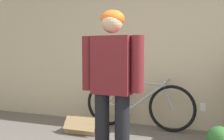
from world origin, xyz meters
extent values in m
cube|color=beige|center=(0.00, 2.61, 1.30)|extent=(8.00, 0.06, 2.60)
cube|color=white|center=(0.55, 2.57, 0.35)|extent=(0.08, 0.01, 0.12)
cylinder|color=black|center=(-0.37, 0.93, 0.38)|extent=(0.15, 0.15, 0.76)
cylinder|color=black|center=(-0.16, 0.93, 0.38)|extent=(0.15, 0.15, 0.76)
cube|color=maroon|center=(-0.27, 0.93, 1.04)|extent=(0.40, 0.21, 0.57)
cylinder|color=maroon|center=(-0.52, 0.93, 1.06)|extent=(0.12, 0.12, 0.54)
cylinder|color=maroon|center=(-0.01, 0.93, 1.06)|extent=(0.12, 0.12, 0.54)
sphere|color=#DBB28E|center=(-0.27, 0.93, 1.46)|extent=(0.21, 0.21, 0.21)
ellipsoid|color=orange|center=(-0.27, 0.94, 1.49)|extent=(0.24, 0.22, 0.17)
torus|color=black|center=(-0.88, 2.37, 0.35)|extent=(0.69, 0.05, 0.69)
torus|color=black|center=(0.13, 2.36, 0.35)|extent=(0.69, 0.05, 0.69)
cylinder|color=#999EA3|center=(-0.69, 2.37, 0.32)|extent=(0.39, 0.04, 0.09)
cylinder|color=#999EA3|center=(-0.74, 2.37, 0.53)|extent=(0.31, 0.04, 0.38)
cylinder|color=#999EA3|center=(-0.55, 2.36, 0.50)|extent=(0.13, 0.04, 0.42)
cylinder|color=#999EA3|center=(-0.25, 2.36, 0.49)|extent=(0.53, 0.05, 0.43)
cylinder|color=#999EA3|center=(-0.30, 2.36, 0.70)|extent=(0.61, 0.04, 0.05)
cylinder|color=#999EA3|center=(0.07, 2.36, 0.52)|extent=(0.15, 0.04, 0.36)
cylinder|color=#999EA3|center=(0.03, 2.36, 0.72)|extent=(0.07, 0.03, 0.08)
cylinder|color=#999EA3|center=(0.05, 2.36, 0.75)|extent=(0.03, 0.46, 0.02)
ellipsoid|color=black|center=(-0.60, 2.36, 0.73)|extent=(0.22, 0.08, 0.05)
cube|color=tan|center=(-1.06, 1.95, 0.09)|extent=(0.50, 0.37, 0.17)
cube|color=tan|center=(-1.06, 1.77, 0.16)|extent=(0.48, 0.13, 0.16)
sphere|color=#2D6B2D|center=(0.74, 1.41, 0.27)|extent=(0.26, 0.26, 0.26)
camera|label=1|loc=(0.62, -1.47, 1.18)|focal=42.00mm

